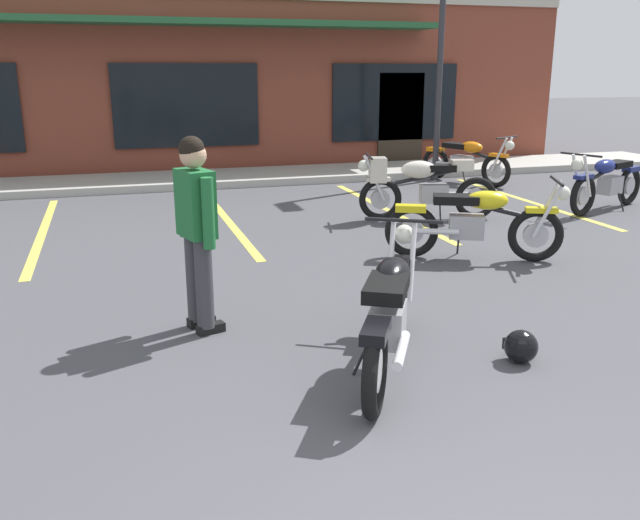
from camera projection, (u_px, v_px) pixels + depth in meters
name	position (u px, v px, depth m)	size (l,w,h in m)	color
ground_plane	(309.00, 319.00, 6.14)	(80.00, 80.00, 0.00)	#47474C
sidewalk_kerb	(197.00, 179.00, 13.45)	(22.00, 1.80, 0.14)	#A8A59E
brick_storefront_building	(173.00, 79.00, 16.36)	(17.61, 6.21, 3.88)	brown
painted_stall_lines	(227.00, 220.00, 10.16)	(10.49, 4.80, 0.01)	#DBCC4C
motorcycle_foreground_classic	(390.00, 311.00, 5.02)	(1.30, 1.89, 0.98)	black
motorcycle_red_sportbike	(421.00, 185.00, 10.03)	(2.07, 0.85, 0.98)	black
motorcycle_silver_naked	(607.00, 182.00, 10.71)	(2.00, 1.10, 0.98)	black
motorcycle_blue_standard	(466.00, 160.00, 13.29)	(1.17, 1.96, 0.98)	black
motorcycle_green_cafe_racer	(476.00, 221.00, 7.94)	(1.97, 1.16, 0.98)	black
person_in_shorts_foreground	(197.00, 223.00, 5.63)	(0.35, 0.60, 1.68)	black
helmet_on_pavement	(521.00, 346.00, 5.21)	(0.26, 0.26, 0.26)	black
parking_lot_lamp_post	(445.00, 12.00, 12.81)	(0.24, 0.76, 4.99)	#2D2D33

